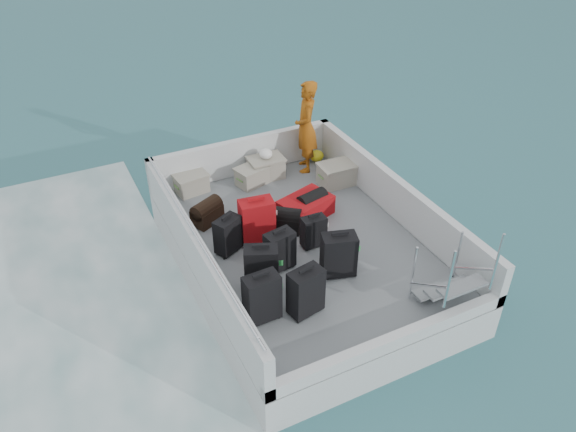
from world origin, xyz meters
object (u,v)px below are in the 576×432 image
object	(u,v)px
suitcase_3	(306,292)
suitcase_6	(339,255)
suitcase_5	(257,221)
passenger	(306,127)
crate_2	(266,168)
suitcase_1	(261,269)
suitcase_2	(228,235)
crate_1	(252,176)
suitcase_8	(305,207)
suitcase_0	(262,298)
crate_3	(337,175)
suitcase_4	(280,251)
crate_0	(192,184)
suitcase_7	(313,232)

from	to	relation	value
suitcase_3	suitcase_6	xyz separation A→B (m)	(0.79, 0.49, -0.01)
suitcase_5	passenger	size ratio (longest dim) A/B	0.42
crate_2	suitcase_6	bearing A→B (deg)	-94.07
suitcase_1	suitcase_2	distance (m)	1.00
crate_1	passenger	xyz separation A→B (m)	(1.14, 0.08, 0.71)
crate_1	suitcase_8	bearing A→B (deg)	-73.42
suitcase_0	passenger	world-z (taller)	passenger
suitcase_5	suitcase_6	bearing A→B (deg)	-53.03
suitcase_3	crate_1	bearing A→B (deg)	67.42
suitcase_0	suitcase_6	distance (m)	1.41
suitcase_3	crate_3	xyz separation A→B (m)	(2.06, 2.67, -0.16)
suitcase_4	passenger	xyz separation A→B (m)	(1.72, 2.44, 0.55)
suitcase_4	crate_3	world-z (taller)	suitcase_4
suitcase_4	crate_2	distance (m)	2.65
suitcase_4	crate_2	world-z (taller)	suitcase_4
suitcase_2	passenger	world-z (taller)	passenger
suitcase_4	crate_0	distance (m)	2.66
crate_0	suitcase_3	bearing A→B (deg)	-83.60
suitcase_0	crate_3	bearing A→B (deg)	42.20
suitcase_0	suitcase_4	bearing A→B (deg)	50.15
suitcase_6	crate_2	size ratio (longest dim) A/B	1.11
suitcase_8	crate_3	xyz separation A→B (m)	(0.99, 0.65, 0.02)
suitcase_3	crate_3	world-z (taller)	suitcase_3
crate_0	crate_1	xyz separation A→B (m)	(1.07, -0.24, -0.00)
crate_0	crate_3	size ratio (longest dim) A/B	0.87
crate_1	crate_3	world-z (taller)	crate_3
suitcase_8	crate_1	distance (m)	1.39
crate_1	crate_3	xyz separation A→B (m)	(1.39, -0.68, 0.03)
suitcase_6	crate_3	world-z (taller)	suitcase_6
crate_2	crate_3	distance (m)	1.32
suitcase_4	suitcase_8	xyz separation A→B (m)	(0.98, 1.03, -0.15)
suitcase_1	passenger	world-z (taller)	passenger
suitcase_0	suitcase_2	size ratio (longest dim) A/B	1.20
crate_0	crate_3	xyz separation A→B (m)	(2.46, -0.92, 0.03)
crate_0	suitcase_0	bearing A→B (deg)	-92.76
suitcase_5	crate_3	bearing A→B (deg)	32.06
suitcase_6	crate_1	bearing A→B (deg)	109.31
suitcase_4	suitcase_8	world-z (taller)	suitcase_4
suitcase_4	crate_0	world-z (taller)	suitcase_4
crate_2	suitcase_4	bearing A→B (deg)	-110.24
suitcase_0	suitcase_8	distance (m)	2.49
suitcase_8	passenger	distance (m)	1.74
suitcase_4	suitcase_2	bearing A→B (deg)	116.81
suitcase_3	crate_0	world-z (taller)	suitcase_3
crate_0	crate_1	world-z (taller)	crate_0
suitcase_6	passenger	distance (m)	3.15
crate_1	crate_3	size ratio (longest dim) A/B	0.86
crate_1	suitcase_7	bearing A→B (deg)	-86.79
suitcase_0	passenger	xyz separation A→B (m)	(2.38, 3.28, 0.51)
crate_0	passenger	size ratio (longest dim) A/B	0.31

